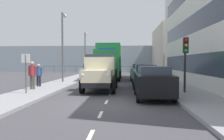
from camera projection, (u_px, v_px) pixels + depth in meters
ground_plane at (115, 84)px, 20.85m from camera, size 80.00×80.00×0.00m
sidewalk_left at (168, 83)px, 20.58m from camera, size 2.62×43.41×0.15m
sidewalk_right at (64, 83)px, 21.12m from camera, size 2.62×43.41×0.15m
road_centreline_markings at (115, 85)px, 19.75m from camera, size 0.12×38.74×0.01m
building_far_block at (184, 51)px, 38.04m from camera, size 8.77×13.10×7.49m
sea_horizon at (121, 59)px, 45.41m from camera, size 80.00×0.80×5.00m
seawall_railing at (120, 67)px, 41.88m from camera, size 28.08×0.08×1.20m
truck_vintage_cream at (100, 73)px, 15.66m from camera, size 2.17×5.64×2.43m
lorry_cargo_green at (109, 61)px, 25.69m from camera, size 2.58×8.20×3.87m
car_black_kerbside_near at (153, 82)px, 12.41m from camera, size 1.88×4.20×1.72m
car_teal_kerbside_1 at (145, 76)px, 17.71m from camera, size 1.82×4.54×1.72m
car_grey_kerbside_2 at (140, 72)px, 24.14m from camera, size 1.88×3.81×1.72m
car_silver_oppositeside_0 at (92, 72)px, 23.19m from camera, size 1.88×4.04×1.72m
pedestrian_in_dark_coat at (32, 73)px, 15.40m from camera, size 0.53×0.34×1.82m
pedestrian_couple_b at (39, 73)px, 17.23m from camera, size 0.53×0.34×1.63m
traffic_light_near at (185, 53)px, 13.67m from camera, size 0.28×0.41×3.20m
lamp_post_promenade at (63, 40)px, 21.35m from camera, size 0.32×1.14×6.22m
lamp_post_far at (85, 49)px, 33.44m from camera, size 0.32×1.14×5.95m
street_sign at (26, 66)px, 13.46m from camera, size 0.50×0.07×2.25m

